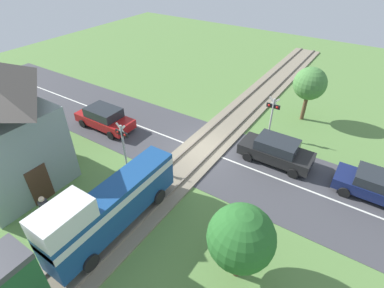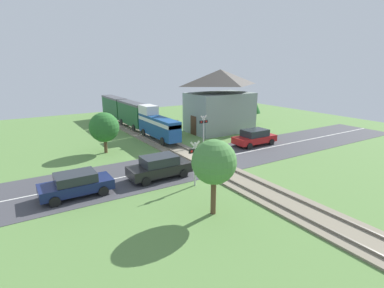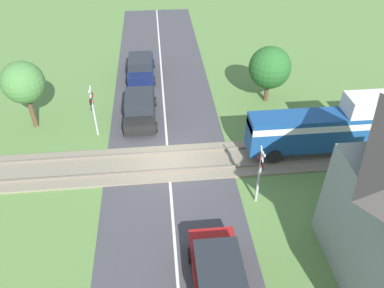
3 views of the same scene
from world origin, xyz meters
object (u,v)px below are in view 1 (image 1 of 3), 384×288
crossing_signal_east_approach (123,140)px  crossing_signal_west_approach (272,112)px  car_near_crossing (276,151)px  pedestrian_by_station (46,211)px  car_behind_queue (377,186)px  car_far_side (104,118)px

crossing_signal_east_approach → crossing_signal_west_approach: bearing=-127.4°
car_near_crossing → pedestrian_by_station: bearing=55.1°
car_near_crossing → car_behind_queue: car_near_crossing is taller
car_far_side → pedestrian_by_station: size_ratio=2.55×
car_near_crossing → crossing_signal_west_approach: 2.97m
car_near_crossing → car_behind_queue: size_ratio=1.05×
car_far_side → car_behind_queue: car_far_side is taller
car_behind_queue → crossing_signal_west_approach: bearing=-19.5°
crossing_signal_west_approach → pedestrian_by_station: (5.99, 12.93, -1.14)m
car_near_crossing → car_behind_queue: 5.47m
car_behind_queue → pedestrian_by_station: 16.57m
car_behind_queue → crossing_signal_east_approach: crossing_signal_east_approach is taller
crossing_signal_west_approach → crossing_signal_east_approach: bearing=52.6°
car_behind_queue → car_near_crossing: bearing=0.0°
crossing_signal_east_approach → pedestrian_by_station: crossing_signal_east_approach is taller
car_far_side → crossing_signal_east_approach: crossing_signal_east_approach is taller
car_near_crossing → car_behind_queue: (-5.47, -0.00, -0.06)m
car_near_crossing → pedestrian_by_station: 12.82m
car_near_crossing → pedestrian_by_station: pedestrian_by_station is taller
car_behind_queue → crossing_signal_west_approach: 7.32m
car_far_side → car_behind_queue: bearing=-170.4°
car_far_side → crossing_signal_east_approach: (-4.31, 2.42, 1.11)m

